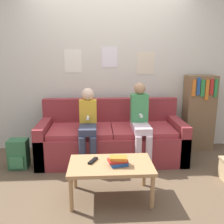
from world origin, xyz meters
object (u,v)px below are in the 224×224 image
object	(u,v)px
coffee_table	(111,168)
person_right	(140,120)
person_left	(88,123)
couch	(111,139)
bookshelf	(199,112)
tv_remote	(93,161)
backpack	(18,154)

from	to	relation	value
coffee_table	person_right	distance (m)	1.03
person_right	person_left	bearing A→B (deg)	-179.38
couch	person_right	bearing A→B (deg)	-26.68
couch	person_left	distance (m)	0.51
couch	bookshelf	distance (m)	1.50
person_left	tv_remote	xyz separation A→B (m)	(0.08, -0.81, -0.20)
person_left	bookshelf	size ratio (longest dim) A/B	0.89
person_left	backpack	distance (m)	1.04
coffee_table	bookshelf	size ratio (longest dim) A/B	0.74
person_left	backpack	bearing A→B (deg)	-176.12
couch	tv_remote	size ratio (longest dim) A/B	12.26
couch	bookshelf	bearing A→B (deg)	12.36
bookshelf	couch	bearing A→B (deg)	-167.64
tv_remote	bookshelf	world-z (taller)	bookshelf
couch	person_right	world-z (taller)	person_right
backpack	bookshelf	bearing A→B (deg)	12.13
person_right	tv_remote	world-z (taller)	person_right
tv_remote	bookshelf	xyz separation A→B (m)	(1.70, 1.33, 0.20)
tv_remote	couch	bearing A→B (deg)	101.40
coffee_table	tv_remote	size ratio (longest dim) A/B	5.22
coffee_table	person_right	size ratio (longest dim) A/B	0.78
couch	person_right	size ratio (longest dim) A/B	1.84
coffee_table	person_right	xyz separation A→B (m)	(0.46, 0.88, 0.28)
tv_remote	person_right	bearing A→B (deg)	77.10
person_left	bookshelf	xyz separation A→B (m)	(1.77, 0.52, 0.00)
tv_remote	backpack	size ratio (longest dim) A/B	0.42
coffee_table	person_left	distance (m)	0.95
coffee_table	backpack	distance (m)	1.47
person_right	backpack	distance (m)	1.74
coffee_table	bookshelf	xyz separation A→B (m)	(1.51, 1.39, 0.26)
couch	person_right	distance (m)	0.56
coffee_table	backpack	xyz separation A→B (m)	(-1.22, 0.81, -0.15)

